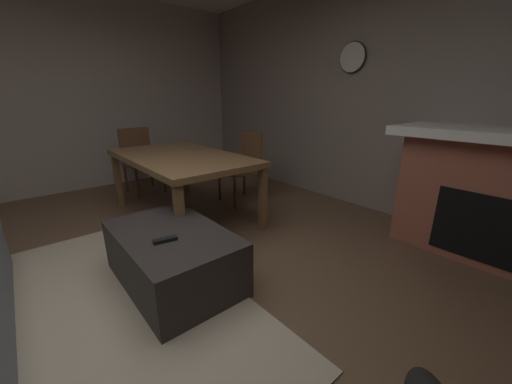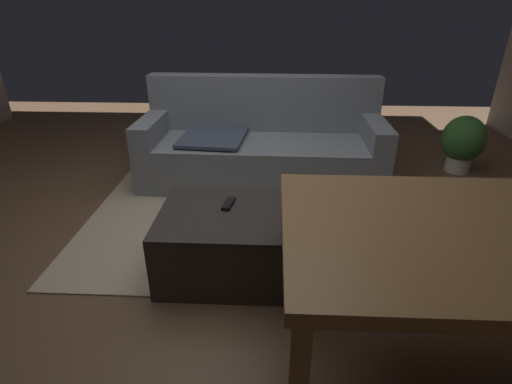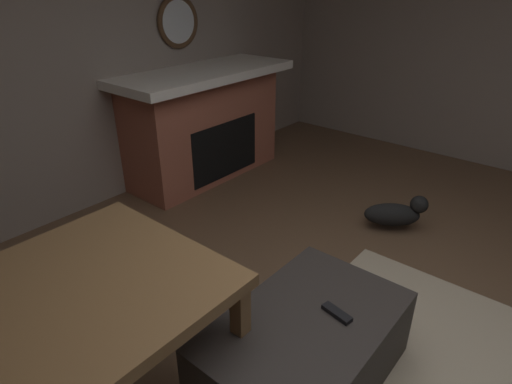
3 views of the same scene
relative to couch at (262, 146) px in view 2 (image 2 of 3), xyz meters
The scene contains 7 objects.
floor 1.25m from the couch, 105.90° to the right, with size 8.35×8.35×0.00m, color brown.
area_rug 0.83m from the couch, 93.26° to the right, with size 2.60×2.00×0.01m, color tan.
couch is the anchor object (origin of this frame).
ottoman_coffee_table 1.47m from the couch, 91.71° to the right, with size 1.07×0.68×0.42m, color #2D2826.
tv_remote 1.39m from the couch, 96.77° to the right, with size 0.05×0.16×0.02m, color black.
dining_table 2.42m from the couch, 63.06° to the right, with size 1.85×1.05×0.74m.
potted_plant 2.01m from the couch, ahead, with size 0.41×0.41×0.57m.
Camera 2 is at (0.44, -2.41, 1.59)m, focal length 27.80 mm.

